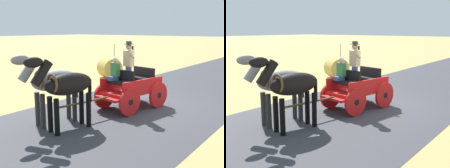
# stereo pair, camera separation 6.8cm
# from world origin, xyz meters

# --- Properties ---
(ground_plane) EXTENTS (200.00, 200.00, 0.00)m
(ground_plane) POSITION_xyz_m (0.00, 0.00, 0.00)
(ground_plane) COLOR tan
(road_surface) EXTENTS (6.28, 160.00, 0.01)m
(road_surface) POSITION_xyz_m (0.00, 0.00, 0.00)
(road_surface) COLOR #38383D
(road_surface) RESTS_ON ground
(horse_drawn_carriage) EXTENTS (1.81, 4.51, 2.50)m
(horse_drawn_carriage) POSITION_xyz_m (0.19, 0.72, 0.82)
(horse_drawn_carriage) COLOR red
(horse_drawn_carriage) RESTS_ON ground
(horse_near_side) EXTENTS (0.84, 2.15, 2.21)m
(horse_near_side) POSITION_xyz_m (0.36, 3.77, 1.32)
(horse_near_side) COLOR black
(horse_near_side) RESTS_ON ground
(horse_off_side) EXTENTS (0.89, 2.15, 2.21)m
(horse_off_side) POSITION_xyz_m (1.09, 3.64, 1.32)
(horse_off_side) COLOR gray
(horse_off_side) RESTS_ON ground
(hay_bale) EXTENTS (1.51, 1.56, 1.20)m
(hay_bale) POSITION_xyz_m (4.85, -3.97, 0.60)
(hay_bale) COLOR gold
(hay_bale) RESTS_ON ground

